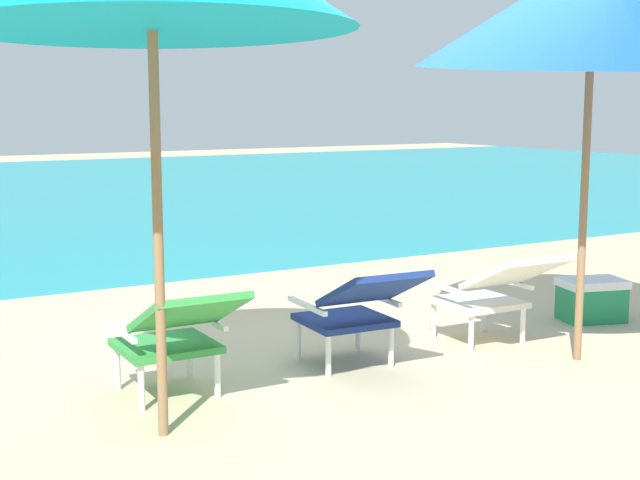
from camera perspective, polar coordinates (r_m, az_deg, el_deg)
name	(u,v)px	position (r m, az deg, el deg)	size (l,w,h in m)	color
ground_plane	(132,264)	(9.37, -11.82, -1.51)	(40.00, 40.00, 0.00)	#CCB78E
lounge_chair_left	(177,331)	(4.97, -9.09, -5.74)	(0.56, 0.88, 0.68)	#338E3D
lounge_chair_center	(358,306)	(5.50, 2.41, -4.24)	(0.59, 0.91, 0.68)	navy
lounge_chair_right	(495,289)	(6.10, 11.06, -3.08)	(0.57, 0.89, 0.68)	silver
beach_umbrella_right	(593,11)	(5.86, 16.91, 13.76)	(2.92, 2.93, 2.59)	olive
cooler_box	(592,300)	(7.09, 16.86, -3.64)	(0.54, 0.44, 0.32)	#1E844C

